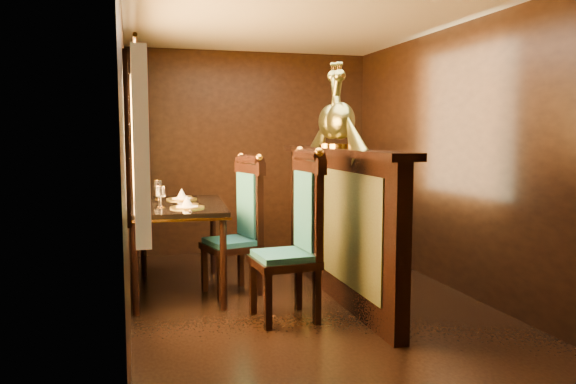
{
  "coord_description": "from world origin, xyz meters",
  "views": [
    {
      "loc": [
        -1.47,
        -4.43,
        1.49
      ],
      "look_at": [
        -0.12,
        0.35,
        0.97
      ],
      "focal_mm": 35.0,
      "sensor_mm": 36.0,
      "label": 1
    }
  ],
  "objects_px": {
    "chair_left": "(299,230)",
    "peacock_right": "(332,106)",
    "dining_table": "(178,212)",
    "chair_right": "(242,220)",
    "peacock_left": "(341,104)"
  },
  "relations": [
    {
      "from": "chair_left",
      "to": "peacock_right",
      "type": "bearing_deg",
      "value": 47.11
    },
    {
      "from": "chair_left",
      "to": "peacock_right",
      "type": "height_order",
      "value": "peacock_right"
    },
    {
      "from": "dining_table",
      "to": "chair_right",
      "type": "relative_size",
      "value": 1.13
    },
    {
      "from": "dining_table",
      "to": "peacock_right",
      "type": "height_order",
      "value": "peacock_right"
    },
    {
      "from": "dining_table",
      "to": "peacock_left",
      "type": "bearing_deg",
      "value": -19.7
    },
    {
      "from": "chair_left",
      "to": "peacock_right",
      "type": "xyz_separation_m",
      "value": [
        0.5,
        0.63,
        1.02
      ]
    },
    {
      "from": "chair_left",
      "to": "peacock_right",
      "type": "relative_size",
      "value": 1.82
    },
    {
      "from": "chair_left",
      "to": "peacock_left",
      "type": "relative_size",
      "value": 1.8
    },
    {
      "from": "chair_right",
      "to": "peacock_left",
      "type": "distance_m",
      "value": 1.4
    },
    {
      "from": "dining_table",
      "to": "peacock_right",
      "type": "bearing_deg",
      "value": -11.4
    },
    {
      "from": "dining_table",
      "to": "chair_left",
      "type": "xyz_separation_m",
      "value": [
        0.87,
        -1.02,
        -0.04
      ]
    },
    {
      "from": "chair_right",
      "to": "peacock_right",
      "type": "height_order",
      "value": "peacock_right"
    },
    {
      "from": "chair_right",
      "to": "peacock_right",
      "type": "relative_size",
      "value": 1.72
    },
    {
      "from": "chair_left",
      "to": "chair_right",
      "type": "relative_size",
      "value": 1.06
    },
    {
      "from": "chair_left",
      "to": "peacock_left",
      "type": "xyz_separation_m",
      "value": [
        0.5,
        0.41,
        1.02
      ]
    }
  ]
}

